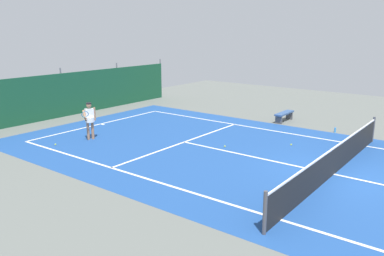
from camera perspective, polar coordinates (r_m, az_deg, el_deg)
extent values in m
plane|color=slate|center=(14.15, 19.75, -6.33)|extent=(36.00, 36.00, 0.00)
cube|color=#1E478C|center=(14.15, 19.75, -6.32)|extent=(11.02, 26.60, 0.01)
cube|color=white|center=(20.79, -13.07, 0.57)|extent=(8.22, 0.10, 0.01)
cube|color=white|center=(10.58, 12.62, -12.79)|extent=(0.10, 23.80, 0.01)
cube|color=white|center=(17.95, 23.84, -2.42)|extent=(0.10, 23.80, 0.01)
cube|color=white|center=(17.02, -1.12, -2.04)|extent=(8.22, 0.10, 0.01)
cube|color=white|center=(14.14, 19.75, -6.29)|extent=(0.10, 12.80, 0.01)
cube|color=white|center=(20.67, -12.81, 0.51)|extent=(0.10, 0.30, 0.01)
cube|color=black|center=(14.00, 19.91, -4.50)|extent=(9.92, 0.03, 0.95)
cube|color=white|center=(13.85, 20.08, -2.54)|extent=(9.92, 0.04, 0.05)
cylinder|color=#47474C|center=(9.61, 10.47, -11.97)|extent=(0.10, 0.10, 1.10)
cylinder|color=#47474C|center=(18.67, 24.68, -0.18)|extent=(0.10, 0.10, 1.10)
cube|color=#14472D|center=(22.96, -18.12, 4.52)|extent=(16.22, 0.06, 2.40)
cylinder|color=#595B60|center=(22.98, -18.24, 4.90)|extent=(0.08, 0.08, 2.70)
cylinder|color=#595B60|center=(25.46, -10.71, 6.19)|extent=(0.08, 0.08, 2.70)
cylinder|color=#595B60|center=(28.31, -4.57, 7.16)|extent=(0.08, 0.08, 2.70)
cube|color=#234C1E|center=(23.56, -18.84, 3.08)|extent=(14.60, 0.70, 1.10)
cylinder|color=#9E7051|center=(17.96, -14.15, -0.29)|extent=(0.12, 0.12, 0.82)
cylinder|color=#9E7051|center=(17.91, -14.77, -0.36)|extent=(0.12, 0.12, 0.82)
cylinder|color=white|center=(17.82, -14.55, 1.20)|extent=(0.40, 0.40, 0.22)
cube|color=white|center=(17.78, -14.59, 1.83)|extent=(0.41, 0.33, 0.56)
sphere|color=#9E7051|center=(17.70, -14.68, 3.19)|extent=(0.22, 0.22, 0.22)
cylinder|color=black|center=(17.68, -14.70, 3.48)|extent=(0.23, 0.23, 0.04)
cylinder|color=#9E7051|center=(17.83, -13.88, 2.00)|extent=(0.09, 0.09, 0.58)
cylinder|color=#9E7051|center=(17.61, -15.23, 1.77)|extent=(0.30, 0.52, 0.41)
cylinder|color=black|center=(17.34, -15.14, 1.20)|extent=(0.14, 0.26, 0.13)
torus|color=teal|center=(17.29, -15.19, 1.91)|extent=(0.33, 0.24, 0.29)
sphere|color=#CCDB33|center=(16.38, 4.77, -2.65)|extent=(0.07, 0.07, 0.07)
sphere|color=#CCDB33|center=(17.55, -19.12, -2.25)|extent=(0.07, 0.07, 0.07)
sphere|color=#CCDB33|center=(17.08, 14.11, -2.33)|extent=(0.07, 0.07, 0.07)
cube|color=#335184|center=(21.33, 13.19, 2.11)|extent=(1.60, 0.40, 0.08)
cube|color=#4C4C51|center=(20.79, 12.41, 1.22)|extent=(0.08, 0.36, 0.45)
cube|color=#4C4C51|center=(21.95, 13.86, 1.81)|extent=(0.08, 0.36, 0.45)
cylinder|color=#338CD8|center=(19.78, 19.95, -0.27)|extent=(0.08, 0.08, 0.24)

